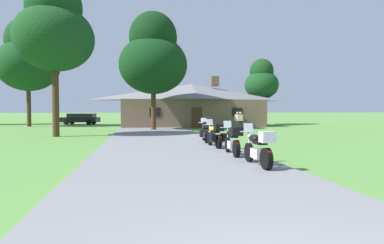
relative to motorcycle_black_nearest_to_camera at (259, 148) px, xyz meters
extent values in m
plane|color=#56893D|center=(-2.30, 12.71, -0.62)|extent=(500.00, 500.00, 0.00)
cube|color=slate|center=(-2.30, 10.71, -0.59)|extent=(6.40, 80.00, 0.06)
cylinder|color=black|center=(-0.01, 0.87, -0.24)|extent=(0.11, 0.64, 0.64)
cylinder|color=black|center=(0.00, -0.57, -0.24)|extent=(0.16, 0.64, 0.64)
cube|color=silver|center=(0.00, 0.13, -0.18)|extent=(0.26, 0.56, 0.30)
ellipsoid|color=black|center=(0.00, 0.39, 0.27)|extent=(0.30, 0.52, 0.26)
cube|color=black|center=(0.00, -0.07, 0.18)|extent=(0.28, 0.52, 0.10)
cylinder|color=silver|center=(-0.01, 0.83, 0.46)|extent=(0.66, 0.04, 0.03)
cylinder|color=silver|center=(-0.01, 0.87, 0.12)|extent=(0.06, 0.24, 0.73)
cube|color=#B2BCC6|center=(-0.01, 0.93, 0.60)|extent=(0.32, 0.11, 0.27)
sphere|color=silver|center=(-0.01, 0.83, 0.32)|extent=(0.11, 0.11, 0.11)
cube|color=#B7B7BC|center=(0.00, -0.62, 0.40)|extent=(0.40, 0.36, 0.32)
cube|color=red|center=(0.00, -0.79, -0.01)|extent=(0.14, 0.03, 0.06)
cylinder|color=silver|center=(0.14, -0.25, -0.34)|extent=(0.07, 0.55, 0.07)
cylinder|color=black|center=(-0.02, 3.36, -0.24)|extent=(0.15, 0.65, 0.64)
cylinder|color=black|center=(-0.11, 1.93, -0.24)|extent=(0.19, 0.65, 0.64)
cube|color=silver|center=(-0.06, 2.62, -0.18)|extent=(0.29, 0.58, 0.30)
ellipsoid|color=black|center=(-0.05, 2.88, 0.27)|extent=(0.33, 0.54, 0.26)
cube|color=black|center=(-0.08, 2.42, 0.18)|extent=(0.31, 0.54, 0.10)
cylinder|color=silver|center=(-0.02, 3.32, 0.46)|extent=(0.66, 0.07, 0.03)
cylinder|color=silver|center=(-0.02, 3.36, 0.12)|extent=(0.07, 0.24, 0.73)
cube|color=#B2BCC6|center=(-0.02, 3.42, 0.60)|extent=(0.33, 0.13, 0.27)
sphere|color=silver|center=(-0.02, 3.32, 0.32)|extent=(0.11, 0.11, 0.11)
cube|color=black|center=(-0.11, 1.88, 0.40)|extent=(0.42, 0.38, 0.32)
cube|color=red|center=(-0.12, 1.71, -0.01)|extent=(0.14, 0.04, 0.06)
cylinder|color=silver|center=(0.05, 2.24, -0.34)|extent=(0.10, 0.55, 0.07)
cylinder|color=black|center=(-0.15, 6.06, -0.24)|extent=(0.14, 0.64, 0.64)
cylinder|color=black|center=(-0.09, 4.62, -0.24)|extent=(0.18, 0.65, 0.64)
cube|color=silver|center=(-0.12, 5.32, -0.18)|extent=(0.29, 0.57, 0.30)
ellipsoid|color=gold|center=(-0.13, 5.58, 0.27)|extent=(0.32, 0.53, 0.26)
cube|color=black|center=(-0.11, 5.12, 0.18)|extent=(0.30, 0.53, 0.10)
cylinder|color=silver|center=(-0.15, 6.02, 0.46)|extent=(0.66, 0.06, 0.03)
cylinder|color=silver|center=(-0.15, 6.06, 0.12)|extent=(0.07, 0.24, 0.73)
cube|color=#B2BCC6|center=(-0.16, 6.12, 0.60)|extent=(0.32, 0.12, 0.27)
sphere|color=silver|center=(-0.15, 6.02, 0.32)|extent=(0.11, 0.11, 0.11)
cube|color=black|center=(-0.08, 4.57, 0.40)|extent=(0.42, 0.38, 0.32)
cube|color=red|center=(-0.08, 4.40, -0.01)|extent=(0.14, 0.04, 0.06)
cylinder|color=silver|center=(0.04, 4.95, -0.34)|extent=(0.10, 0.55, 0.07)
cube|color=black|center=(-0.35, 4.66, -0.06)|extent=(0.22, 0.41, 0.36)
cube|color=black|center=(0.17, 4.68, -0.06)|extent=(0.22, 0.41, 0.36)
cylinder|color=black|center=(0.06, 8.58, -0.24)|extent=(0.17, 0.65, 0.64)
cylinder|color=black|center=(-0.08, 7.15, -0.24)|extent=(0.22, 0.65, 0.64)
cube|color=silver|center=(-0.01, 7.84, -0.18)|extent=(0.31, 0.58, 0.30)
ellipsoid|color=#1E3899|center=(0.02, 8.10, 0.27)|extent=(0.35, 0.55, 0.26)
cube|color=black|center=(-0.03, 7.64, 0.18)|extent=(0.33, 0.55, 0.10)
cylinder|color=silver|center=(0.06, 8.54, 0.46)|extent=(0.66, 0.10, 0.03)
cylinder|color=silver|center=(0.06, 8.58, 0.12)|extent=(0.08, 0.24, 0.73)
cube|color=#B2BCC6|center=(0.07, 8.64, 0.60)|extent=(0.33, 0.14, 0.27)
sphere|color=silver|center=(0.06, 8.54, 0.32)|extent=(0.11, 0.11, 0.11)
cube|color=black|center=(-0.09, 7.10, 0.40)|extent=(0.43, 0.40, 0.32)
cube|color=red|center=(-0.10, 6.93, -0.01)|extent=(0.14, 0.04, 0.06)
cylinder|color=silver|center=(0.09, 7.45, -0.34)|extent=(0.12, 0.55, 0.07)
cube|color=black|center=(-0.33, 7.22, -0.06)|extent=(0.24, 0.42, 0.36)
cube|color=black|center=(0.18, 7.17, -0.06)|extent=(0.24, 0.42, 0.36)
cube|color=brown|center=(2.34, 26.49, 0.86)|extent=(15.36, 7.40, 2.95)
pyramid|color=slate|center=(2.34, 26.49, 3.26)|extent=(16.29, 7.84, 1.86)
cube|color=brown|center=(5.10, 26.49, 4.54)|extent=(0.90, 0.90, 1.10)
cube|color=#472D19|center=(2.34, 22.76, 0.43)|extent=(1.10, 0.08, 2.10)
cube|color=black|center=(-1.97, 22.76, 1.00)|extent=(1.10, 0.06, 0.90)
cube|color=black|center=(6.64, 22.76, 1.00)|extent=(1.10, 0.06, 0.90)
cylinder|color=#75664C|center=(5.22, 18.53, -0.19)|extent=(0.14, 0.14, 0.86)
cylinder|color=#75664C|center=(5.38, 18.45, -0.19)|extent=(0.14, 0.14, 0.86)
cube|color=silver|center=(5.30, 18.49, 0.52)|extent=(0.42, 0.36, 0.56)
cylinder|color=silver|center=(5.09, 18.59, 0.50)|extent=(0.09, 0.09, 0.58)
cylinder|color=silver|center=(5.51, 18.39, 0.50)|extent=(0.09, 0.09, 0.58)
sphere|color=tan|center=(5.30, 18.49, 0.94)|extent=(0.21, 0.21, 0.21)
cylinder|color=black|center=(5.29, 17.90, -0.19)|extent=(0.14, 0.14, 0.86)
cylinder|color=black|center=(5.46, 17.86, -0.19)|extent=(0.14, 0.14, 0.86)
cube|color=tan|center=(5.38, 17.88, 0.52)|extent=(0.39, 0.28, 0.56)
cylinder|color=tan|center=(5.15, 17.92, 0.50)|extent=(0.09, 0.09, 0.58)
cylinder|color=tan|center=(5.60, 17.84, 0.50)|extent=(0.09, 0.09, 0.58)
sphere|color=tan|center=(5.38, 17.88, 0.94)|extent=(0.21, 0.21, 0.21)
cylinder|color=#422D19|center=(-2.27, 19.61, 1.48)|extent=(0.44, 0.44, 4.20)
ellipsoid|color=#0F3314|center=(-2.27, 19.61, 5.27)|extent=(6.14, 6.14, 5.22)
ellipsoid|color=black|center=(-2.27, 19.61, 7.72)|extent=(4.30, 4.30, 4.60)
cylinder|color=#422D19|center=(11.55, 28.21, 1.29)|extent=(0.44, 0.44, 3.83)
ellipsoid|color=#143D19|center=(11.55, 28.21, 4.36)|extent=(4.19, 4.19, 3.56)
ellipsoid|color=#123716|center=(11.55, 28.21, 6.04)|extent=(2.93, 2.93, 3.14)
cylinder|color=#422D19|center=(-9.17, 13.48, 1.99)|extent=(0.44, 0.44, 5.21)
ellipsoid|color=#143D19|center=(-9.17, 13.48, 6.03)|extent=(5.21, 5.21, 4.43)
ellipsoid|color=#123716|center=(-9.17, 13.48, 8.11)|extent=(3.65, 3.65, 3.91)
cylinder|color=#422D19|center=(-15.63, 28.51, 1.86)|extent=(0.44, 0.44, 4.96)
ellipsoid|color=#143D19|center=(-15.63, 28.51, 6.18)|extent=(6.70, 6.70, 5.69)
ellipsoid|color=#123716|center=(-15.63, 28.51, 8.86)|extent=(4.69, 4.69, 5.02)
cube|color=black|center=(-10.88, 32.64, 0.00)|extent=(4.88, 2.76, 0.60)
cube|color=black|center=(-10.69, 32.60, 0.54)|extent=(3.49, 2.26, 0.48)
cylinder|color=black|center=(-12.46, 32.11, -0.30)|extent=(0.67, 0.35, 0.64)
cylinder|color=black|center=(-12.10, 33.77, -0.30)|extent=(0.67, 0.35, 0.64)
cylinder|color=black|center=(-9.67, 31.52, -0.30)|extent=(0.67, 0.35, 0.64)
cylinder|color=black|center=(-9.31, 33.17, -0.30)|extent=(0.67, 0.35, 0.64)
camera|label=1|loc=(-3.68, -9.20, 1.16)|focal=29.55mm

